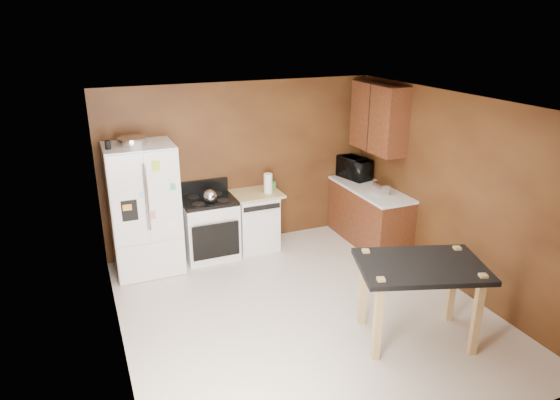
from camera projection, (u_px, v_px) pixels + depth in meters
floor at (304, 311)px, 6.05m from camera, size 4.50×4.50×0.00m
ceiling at (308, 105)px, 5.19m from camera, size 4.50×4.50×0.00m
wall_back at (242, 165)px, 7.57m from camera, size 4.20×0.00×4.20m
wall_front at (438, 321)px, 3.67m from camera, size 4.20×0.00×4.20m
wall_left at (112, 247)px, 4.86m from camera, size 0.00×4.50×4.50m
wall_right at (454, 192)px, 6.38m from camera, size 0.00×4.50×4.50m
roasting_pan at (132, 141)px, 6.47m from camera, size 0.38×0.38×0.09m
pen_cup at (108, 145)px, 6.24m from camera, size 0.07×0.07×0.11m
kettle at (210, 196)px, 7.00m from camera, size 0.19×0.19×0.19m
paper_towel at (268, 183)px, 7.41m from camera, size 0.15×0.15×0.30m
green_canister at (273, 185)px, 7.63m from camera, size 0.10×0.10×0.11m
toaster at (381, 189)px, 7.35m from camera, size 0.15×0.23×0.17m
microwave at (354, 169)px, 8.07m from camera, size 0.50×0.64×0.31m
refrigerator at (144, 209)px, 6.79m from camera, size 0.90×0.80×1.80m
gas_range at (210, 227)px, 7.33m from camera, size 0.76×0.68×1.10m
dishwasher at (255, 220)px, 7.61m from camera, size 0.78×0.63×0.89m
right_cabinets at (372, 186)px, 7.69m from camera, size 0.63×1.58×2.45m
island at (420, 275)px, 5.29m from camera, size 1.52×1.25×0.94m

